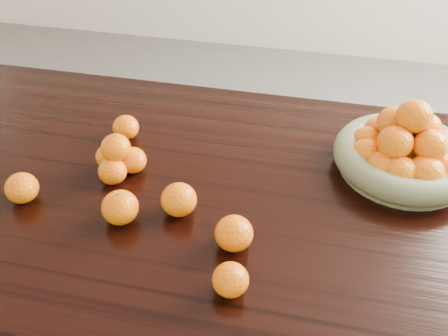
% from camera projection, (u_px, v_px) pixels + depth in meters
% --- Properties ---
extents(dining_table, '(2.00, 1.00, 0.75)m').
position_uv_depth(dining_table, '(239.00, 216.00, 1.31)').
color(dining_table, black).
rests_on(dining_table, ground).
extents(fruit_bowl, '(0.37, 0.37, 0.20)m').
position_uv_depth(fruit_bowl, '(406.00, 152.00, 1.29)').
color(fruit_bowl, '#727958').
rests_on(fruit_bowl, dining_table).
extents(orange_pyramid, '(0.14, 0.13, 0.12)m').
position_uv_depth(orange_pyramid, '(118.00, 159.00, 1.28)').
color(orange_pyramid, orange).
rests_on(orange_pyramid, dining_table).
extents(loose_orange_0, '(0.09, 0.09, 0.08)m').
position_uv_depth(loose_orange_0, '(120.00, 207.00, 1.15)').
color(loose_orange_0, orange).
rests_on(loose_orange_0, dining_table).
extents(loose_orange_1, '(0.09, 0.09, 0.08)m').
position_uv_depth(loose_orange_1, '(179.00, 200.00, 1.17)').
color(loose_orange_1, orange).
rests_on(loose_orange_1, dining_table).
extents(loose_orange_2, '(0.07, 0.07, 0.07)m').
position_uv_depth(loose_orange_2, '(230.00, 280.00, 0.99)').
color(loose_orange_2, orange).
rests_on(loose_orange_2, dining_table).
extents(loose_orange_3, '(0.08, 0.08, 0.07)m').
position_uv_depth(loose_orange_3, '(126.00, 127.00, 1.42)').
color(loose_orange_3, orange).
rests_on(loose_orange_3, dining_table).
extents(loose_orange_4, '(0.09, 0.09, 0.08)m').
position_uv_depth(loose_orange_4, '(234.00, 233.00, 1.08)').
color(loose_orange_4, orange).
rests_on(loose_orange_4, dining_table).
extents(loose_orange_5, '(0.08, 0.08, 0.07)m').
position_uv_depth(loose_orange_5, '(22.00, 188.00, 1.21)').
color(loose_orange_5, orange).
rests_on(loose_orange_5, dining_table).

